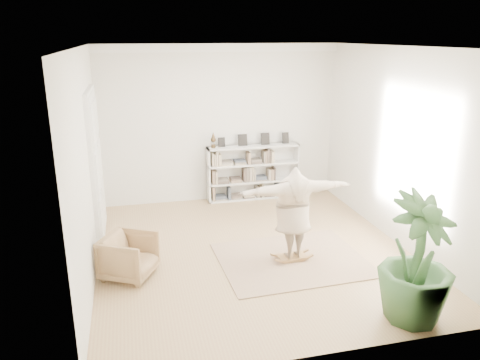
% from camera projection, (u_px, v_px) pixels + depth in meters
% --- Properties ---
extents(floor, '(6.00, 6.00, 0.00)m').
position_uv_depth(floor, '(253.00, 251.00, 8.55)').
color(floor, '#A07A52').
rests_on(floor, ground).
extents(room_shell, '(6.00, 6.00, 6.00)m').
position_uv_depth(room_shell, '(220.00, 48.00, 10.23)').
color(room_shell, silver).
rests_on(room_shell, floor).
extents(doors, '(0.09, 1.78, 2.92)m').
position_uv_depth(doors, '(96.00, 168.00, 8.73)').
color(doors, white).
rests_on(doors, floor).
extents(bookshelf, '(2.20, 0.35, 1.64)m').
position_uv_depth(bookshelf, '(253.00, 173.00, 11.14)').
color(bookshelf, silver).
rests_on(bookshelf, floor).
extents(armchair, '(1.05, 1.05, 0.72)m').
position_uv_depth(armchair, '(129.00, 256.00, 7.56)').
color(armchair, tan).
rests_on(armchair, floor).
extents(rug, '(2.58, 2.10, 0.02)m').
position_uv_depth(rug, '(292.00, 260.00, 8.20)').
color(rug, tan).
rests_on(rug, floor).
extents(rocker_board, '(0.50, 0.31, 0.10)m').
position_uv_depth(rocker_board, '(292.00, 257.00, 8.18)').
color(rocker_board, olive).
rests_on(rocker_board, rug).
extents(person, '(2.00, 0.62, 1.61)m').
position_uv_depth(person, '(293.00, 211.00, 7.92)').
color(person, '#C0AA90').
rests_on(person, rocker_board).
extents(houseplant, '(1.31, 1.31, 1.80)m').
position_uv_depth(houseplant, '(417.00, 260.00, 6.27)').
color(houseplant, '#32582C').
rests_on(houseplant, floor).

